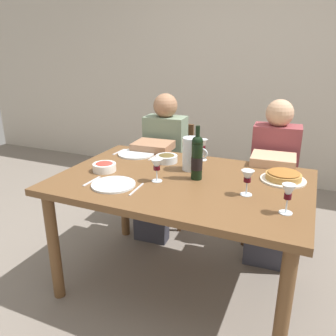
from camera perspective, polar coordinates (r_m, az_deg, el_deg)
ground_plane at (r=2.42m, az=2.11°, el=-18.87°), size 8.00×8.00×0.00m
back_wall at (r=4.03m, az=14.52°, el=17.49°), size 8.00×0.10×2.80m
dining_table at (r=2.07m, az=2.34°, el=-4.22°), size 1.50×1.00×0.76m
wine_bottle at (r=2.00m, az=4.92°, el=1.79°), size 0.07×0.07×0.33m
water_pitcher at (r=2.16m, az=3.97°, el=2.07°), size 0.17×0.11×0.21m
baked_tart at (r=2.11m, az=18.94°, el=-1.33°), size 0.26×0.26×0.06m
salad_bowl at (r=2.19m, az=-10.71°, el=0.26°), size 0.15×0.15×0.06m
olive_bowl at (r=2.33m, az=-0.23°, el=1.71°), size 0.15×0.15×0.06m
wine_glass_left_diner at (r=2.36m, az=5.91°, el=3.78°), size 0.06×0.06×0.15m
wine_glass_right_diner at (r=1.83m, az=13.28°, el=-1.60°), size 0.07×0.07×0.14m
wine_glass_centre at (r=1.97m, az=-1.92°, el=0.39°), size 0.07×0.07×0.14m
wine_glass_spare at (r=1.68m, az=19.64°, el=-4.08°), size 0.06×0.06×0.15m
dinner_plate_left_setting at (r=1.96m, az=-9.21°, el=-2.78°), size 0.25×0.25×0.01m
dinner_plate_right_setting at (r=2.51m, az=-5.38°, el=2.42°), size 0.27×0.27×0.01m
fork_left_setting at (r=2.04m, az=-12.77°, el=-2.20°), size 0.02×0.16×0.00m
knife_left_setting at (r=1.89m, az=-5.35°, el=-3.59°), size 0.02×0.18×0.00m
knife_right_setting at (r=2.45m, az=-2.29°, el=1.94°), size 0.02×0.18×0.00m
spoon_right_setting at (r=2.59m, az=-8.29°, el=2.72°), size 0.02×0.16×0.00m
chair_left at (r=3.06m, az=0.42°, el=0.35°), size 0.43×0.43×0.87m
diner_left at (r=2.81m, az=-1.23°, el=1.17°), size 0.35×0.52×1.16m
chair_right at (r=2.87m, az=17.35°, el=-1.90°), size 0.42×0.42×0.87m
diner_right at (r=2.61m, az=17.23°, el=-1.23°), size 0.35×0.52×1.16m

